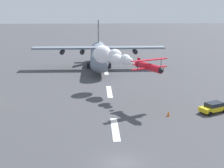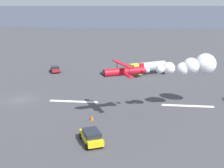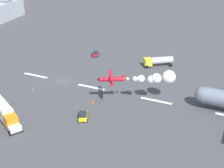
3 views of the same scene
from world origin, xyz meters
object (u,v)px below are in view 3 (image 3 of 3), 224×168
at_px(followme_car_yellow, 83,115).
at_px(traffic_cone_far, 93,102).
at_px(stunt_biplane_red, 155,78).
at_px(airport_staff_sedan, 95,53).
at_px(fuel_tanker_truck, 158,61).
at_px(traffic_cone_near, 32,88).
at_px(semi_truck_orange, 3,111).

relative_size(followme_car_yellow, traffic_cone_far, 6.04).
bearing_deg(stunt_biplane_red, airport_staff_sedan, 140.87).
relative_size(fuel_tanker_truck, followme_car_yellow, 1.91).
xyz_separation_m(stunt_biplane_red, traffic_cone_far, (-13.19, -7.11, -6.07)).
bearing_deg(traffic_cone_near, followme_car_yellow, -20.04).
bearing_deg(stunt_biplane_red, fuel_tanker_truck, 104.82).
distance_m(semi_truck_orange, fuel_tanker_truck, 49.30).
bearing_deg(traffic_cone_far, followme_car_yellow, -79.44).
distance_m(fuel_tanker_truck, traffic_cone_near, 38.92).
height_order(fuel_tanker_truck, followme_car_yellow, fuel_tanker_truck).
height_order(stunt_biplane_red, traffic_cone_far, stunt_biplane_red).
distance_m(stunt_biplane_red, semi_truck_orange, 35.56).
bearing_deg(followme_car_yellow, semi_truck_orange, -154.45).
distance_m(semi_truck_orange, traffic_cone_near, 15.24).
bearing_deg(stunt_biplane_red, traffic_cone_near, -167.46).
bearing_deg(followme_car_yellow, stunt_biplane_red, 49.80).
height_order(semi_truck_orange, followme_car_yellow, semi_truck_orange).
xyz_separation_m(followme_car_yellow, airport_staff_sedan, (-15.83, 36.63, -0.00)).
xyz_separation_m(fuel_tanker_truck, followme_car_yellow, (-5.95, -36.55, -0.93)).
bearing_deg(traffic_cone_near, fuel_tanker_truck, 49.20).
bearing_deg(airport_staff_sedan, followme_car_yellow, -66.63).
relative_size(stunt_biplane_red, semi_truck_orange, 1.26).
bearing_deg(fuel_tanker_truck, traffic_cone_near, -130.80).
height_order(semi_truck_orange, airport_staff_sedan, semi_truck_orange).
relative_size(fuel_tanker_truck, airport_staff_sedan, 1.94).
distance_m(airport_staff_sedan, traffic_cone_far, 33.04).
distance_m(fuel_tanker_truck, airport_staff_sedan, 21.80).
relative_size(fuel_tanker_truck, traffic_cone_near, 11.56).
relative_size(semi_truck_orange, airport_staff_sedan, 3.03).
bearing_deg(traffic_cone_far, traffic_cone_near, 179.56).
height_order(stunt_biplane_red, followme_car_yellow, stunt_biplane_red).
relative_size(stunt_biplane_red, followme_car_yellow, 3.76).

